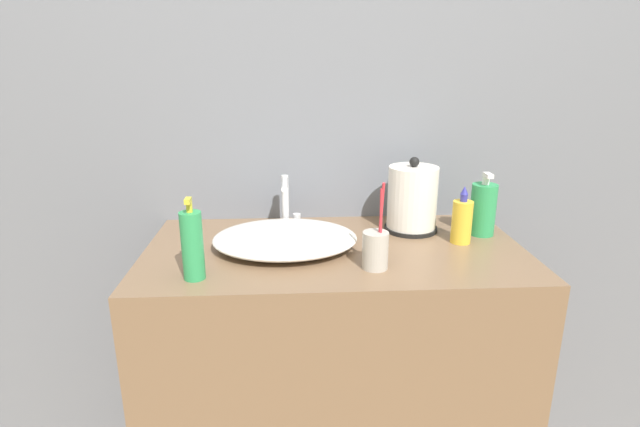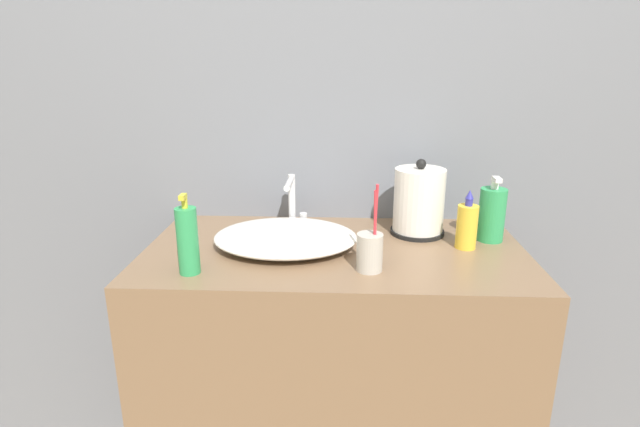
% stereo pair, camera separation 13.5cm
% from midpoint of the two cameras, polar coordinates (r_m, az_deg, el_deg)
% --- Properties ---
extents(wall_back, '(6.00, 0.04, 2.60)m').
position_cam_midpoint_polar(wall_back, '(1.60, -1.61, 12.91)').
color(wall_back, slate).
rests_on(wall_back, ground_plane).
extents(vanity_counter, '(1.05, 0.56, 0.92)m').
position_cam_midpoint_polar(vanity_counter, '(1.61, -0.99, -19.33)').
color(vanity_counter, brown).
rests_on(vanity_counter, ground_plane).
extents(sink_basin, '(0.40, 0.32, 0.05)m').
position_cam_midpoint_polar(sink_basin, '(1.39, -6.81, -2.89)').
color(sink_basin, white).
rests_on(sink_basin, vanity_counter).
extents(faucet, '(0.06, 0.15, 0.16)m').
position_cam_midpoint_polar(faucet, '(1.52, -6.35, 1.61)').
color(faucet, silver).
rests_on(faucet, vanity_counter).
extents(electric_kettle, '(0.16, 0.16, 0.23)m').
position_cam_midpoint_polar(electric_kettle, '(1.51, 7.99, 1.41)').
color(electric_kettle, black).
rests_on(electric_kettle, vanity_counter).
extents(toothbrush_cup, '(0.07, 0.07, 0.22)m').
position_cam_midpoint_polar(toothbrush_cup, '(1.24, 3.26, -4.14)').
color(toothbrush_cup, '#B7B2A8').
rests_on(toothbrush_cup, vanity_counter).
extents(lotion_bottle, '(0.05, 0.05, 0.20)m').
position_cam_midpoint_polar(lotion_bottle, '(1.23, -17.49, -3.52)').
color(lotion_bottle, '#2D9956').
rests_on(lotion_bottle, vanity_counter).
extents(shampoo_bottle, '(0.07, 0.07, 0.19)m').
position_cam_midpoint_polar(shampoo_bottle, '(1.53, 15.75, 0.47)').
color(shampoo_bottle, '#2D9956').
rests_on(shampoo_bottle, vanity_counter).
extents(mouthwash_bottle, '(0.06, 0.06, 0.17)m').
position_cam_midpoint_polar(mouthwash_bottle, '(1.44, 13.36, -0.85)').
color(mouthwash_bottle, gold).
rests_on(mouthwash_bottle, vanity_counter).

